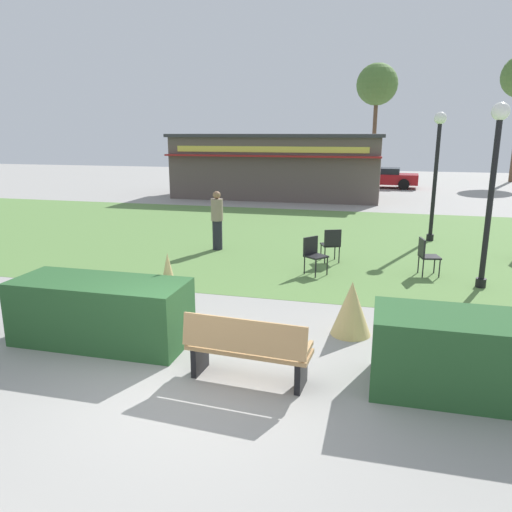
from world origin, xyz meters
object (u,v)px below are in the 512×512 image
(food_kiosk, at_px, (277,166))
(cafe_chair_east, at_px, (426,254))
(lamppost_mid, at_px, (493,174))
(tree_right_bg, at_px, (377,85))
(person_strolling, at_px, (217,220))
(cafe_chair_north, at_px, (331,243))
(parked_car_west_slot, at_px, (296,175))
(lamppost_far, at_px, (437,161))
(park_bench, at_px, (247,349))
(cafe_chair_center, at_px, (314,252))
(parked_car_center_slot, at_px, (382,177))

(food_kiosk, height_order, cafe_chair_east, food_kiosk)
(lamppost_mid, distance_m, cafe_chair_east, 2.33)
(tree_right_bg, bearing_deg, person_strolling, -99.23)
(cafe_chair_east, distance_m, person_strolling, 5.76)
(cafe_chair_north, height_order, parked_car_west_slot, parked_car_west_slot)
(tree_right_bg, bearing_deg, lamppost_far, -83.64)
(cafe_chair_north, bearing_deg, lamppost_mid, -21.14)
(food_kiosk, bearing_deg, lamppost_mid, -61.93)
(lamppost_far, xyz_separation_m, tree_right_bg, (-2.28, 20.46, 3.95))
(park_bench, relative_size, cafe_chair_center, 1.95)
(parked_car_west_slot, bearing_deg, lamppost_far, -65.89)
(lamppost_mid, bearing_deg, cafe_chair_center, 177.75)
(park_bench, distance_m, person_strolling, 7.86)
(park_bench, xyz_separation_m, cafe_chair_center, (0.14, 5.47, 0.05))
(parked_car_west_slot, bearing_deg, parked_car_center_slot, 0.01)
(person_strolling, bearing_deg, cafe_chair_east, 117.32)
(parked_car_west_slot, xyz_separation_m, parked_car_center_slot, (5.29, 0.00, 0.00))
(food_kiosk, relative_size, person_strolling, 6.32)
(lamppost_mid, distance_m, tree_right_bg, 25.71)
(lamppost_far, distance_m, tree_right_bg, 20.96)
(food_kiosk, xyz_separation_m, parked_car_west_slot, (-0.03, 6.06, -0.98))
(cafe_chair_north, bearing_deg, lamppost_far, 51.66)
(food_kiosk, bearing_deg, person_strolling, -86.25)
(lamppost_mid, height_order, lamppost_far, same)
(cafe_chair_east, distance_m, parked_car_west_slot, 20.52)
(park_bench, xyz_separation_m, lamppost_mid, (3.85, 5.33, 1.98))
(person_strolling, bearing_deg, parked_car_west_slot, -136.94)
(parked_car_west_slot, bearing_deg, cafe_chair_north, -77.58)
(cafe_chair_east, xyz_separation_m, cafe_chair_center, (-2.58, -0.53, 0.00))
(cafe_chair_north, height_order, parked_car_center_slot, parked_car_center_slot)
(cafe_chair_east, relative_size, person_strolling, 0.53)
(lamppost_far, bearing_deg, cafe_chair_east, -96.37)
(cafe_chair_center, distance_m, tree_right_bg, 25.78)
(lamppost_mid, bearing_deg, person_strolling, 163.59)
(tree_right_bg, bearing_deg, lamppost_mid, -83.34)
(tree_right_bg, bearing_deg, parked_car_west_slot, -132.26)
(park_bench, xyz_separation_m, person_strolling, (-2.88, 7.31, 0.38))
(food_kiosk, bearing_deg, cafe_chair_center, -74.70)
(cafe_chair_center, xyz_separation_m, parked_car_west_slot, (-3.85, 20.02, 0.12))
(lamppost_far, xyz_separation_m, parked_car_center_slot, (-1.60, 15.39, -1.82))
(park_bench, bearing_deg, lamppost_mid, 54.17)
(cafe_chair_east, bearing_deg, lamppost_far, 83.63)
(cafe_chair_east, height_order, cafe_chair_north, same)
(cafe_chair_east, bearing_deg, tree_right_bg, 94.25)
(park_bench, relative_size, cafe_chair_north, 1.95)
(cafe_chair_east, bearing_deg, parked_car_west_slot, 108.26)
(cafe_chair_center, relative_size, parked_car_center_slot, 0.21)
(cafe_chair_north, relative_size, person_strolling, 0.53)
(park_bench, distance_m, food_kiosk, 19.81)
(lamppost_far, height_order, parked_car_center_slot, lamppost_far)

